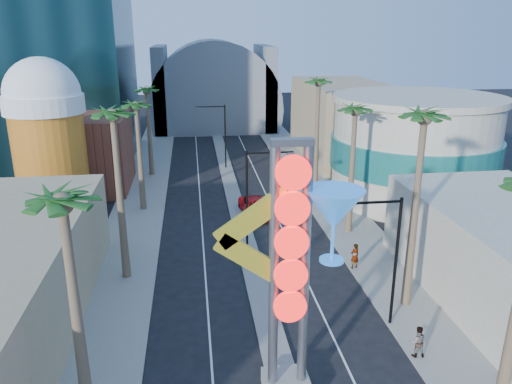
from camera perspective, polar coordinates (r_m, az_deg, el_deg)
name	(u,v)px	position (r m, az deg, el deg)	size (l,w,h in m)	color
sidewalk_west	(143,193)	(54.42, -12.80, -0.15)	(5.00, 100.00, 0.15)	gray
sidewalk_east	(317,186)	(55.80, 6.98, 0.64)	(5.00, 100.00, 0.15)	gray
median	(230,182)	(57.14, -3.03, 1.17)	(1.60, 84.00, 0.15)	gray
brick_filler_west	(81,153)	(57.25, -19.32, 4.26)	(10.00, 10.00, 8.00)	brown
filler_east	(342,121)	(68.55, 9.81, 8.04)	(10.00, 20.00, 10.00)	tan
beer_mug	(48,132)	(49.10, -22.73, 6.30)	(7.00, 7.00, 14.50)	#BC7D19
turquoise_building	(414,149)	(52.72, 17.56, 4.71)	(16.60, 16.60, 10.60)	#B3A998
canopy	(214,103)	(89.46, -4.81, 10.13)	(22.00, 16.00, 22.00)	slate
neon_sign	(308,255)	(22.18, 5.98, -7.22)	(6.53, 2.60, 12.55)	gray
streetlight_0	(254,190)	(38.66, -0.25, 0.26)	(3.79, 0.25, 8.00)	black
streetlight_1	(221,130)	(61.76, -4.06, 7.04)	(3.79, 0.25, 8.00)	black
streetlight_2	(389,251)	(29.30, 14.94, -6.54)	(3.45, 0.25, 8.00)	black
palm_0	(64,218)	(20.35, -21.11, -2.78)	(2.40, 2.40, 11.70)	brown
palm_1	(114,126)	(33.41, -15.97, 7.22)	(2.40, 2.40, 12.70)	brown
palm_2	(136,112)	(47.33, -13.50, 8.83)	(2.40, 2.40, 11.20)	brown
palm_3	(147,96)	(59.16, -12.38, 10.70)	(2.40, 2.40, 11.20)	brown
palm_5	(423,131)	(30.03, 18.57, 6.66)	(2.40, 2.40, 13.20)	brown
palm_6	(355,118)	(41.21, 11.25, 8.28)	(2.40, 2.40, 11.70)	brown
palm_7	(319,90)	(52.49, 7.17, 11.54)	(2.40, 2.40, 12.70)	brown
red_pickup	(256,207)	(46.89, 0.01, -1.76)	(2.58, 5.60, 1.56)	#A60C11
pedestrian_a	(355,256)	(37.08, 11.22, -7.18)	(0.70, 0.46, 1.93)	gray
pedestrian_b	(418,341)	(28.84, 17.98, -15.94)	(0.86, 0.67, 1.76)	gray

